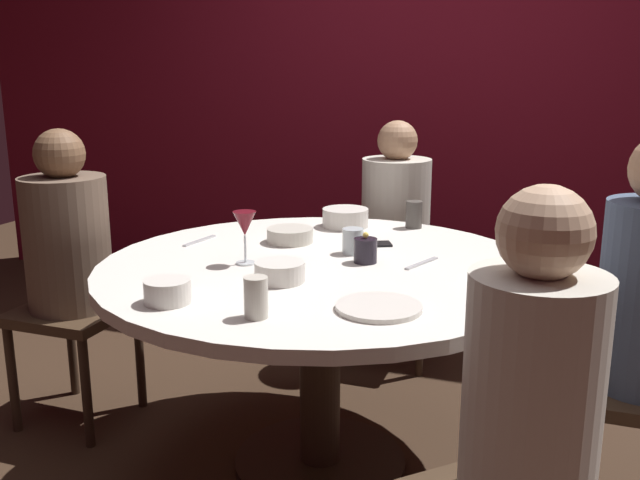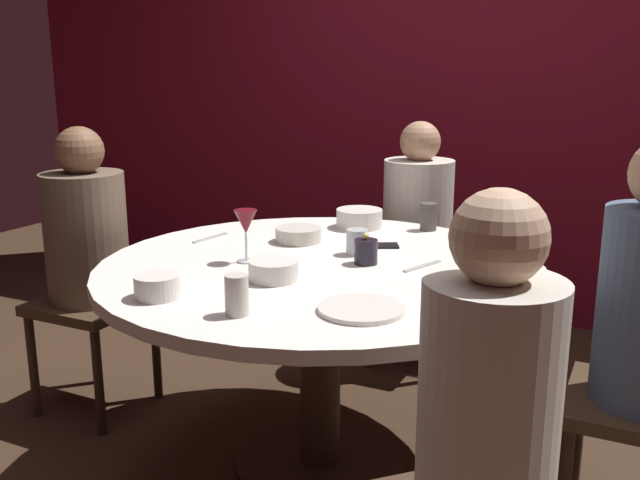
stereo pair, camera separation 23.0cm
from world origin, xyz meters
The scene contains 20 objects.
ground_plane centered at (0.00, 0.00, 0.00)m, with size 8.00×8.00×0.00m, color #382619.
back_wall centered at (0.00, 1.86, 1.30)m, with size 6.00×0.10×2.60m, color maroon.
dining_table centered at (0.00, 0.00, 0.61)m, with size 1.46×1.46×0.74m.
seated_diner_left centered at (-1.02, 0.00, 0.71)m, with size 0.40×0.40×1.15m.
seated_diner_back centered at (0.00, 1.03, 0.70)m, with size 0.40×0.40×1.14m.
seated_diner_front_right centered at (0.72, -0.72, 0.71)m, with size 0.57×0.57×1.16m.
candle_holder centered at (0.14, 0.06, 0.78)m, with size 0.08×0.08×0.10m.
wine_glass centered at (-0.23, -0.09, 0.87)m, with size 0.08×0.08×0.18m.
dinner_plate centered at (0.30, -0.37, 0.75)m, with size 0.23×0.23×0.01m, color silver.
cell_phone centered at (0.09, 0.29, 0.75)m, with size 0.07×0.14×0.01m, color black.
bowl_serving_large centered at (-0.26, -0.52, 0.78)m, with size 0.13×0.13×0.07m, color silver.
bowl_salad_center centered at (-0.20, 0.23, 0.77)m, with size 0.17×0.17×0.05m, color beige.
bowl_small_white centered at (-0.09, 0.55, 0.78)m, with size 0.18×0.18×0.07m, color silver.
bowl_sauce_side centered at (-0.05, -0.23, 0.77)m, with size 0.15×0.15×0.06m, color silver.
bowl_rice_portion centered at (0.60, -0.02, 0.77)m, with size 0.18×0.18×0.05m, color #B2ADA3.
cup_near_candle centered at (0.06, 0.16, 0.79)m, with size 0.07×0.07×0.09m, color silver.
cup_by_left_diner centered at (0.17, 0.63, 0.80)m, with size 0.07×0.07×0.11m, color #4C4742.
cup_by_right_diner centered at (0.02, -0.54, 0.80)m, with size 0.06×0.06×0.11m, color beige.
fork_near_plate centered at (-0.52, 0.13, 0.75)m, with size 0.02×0.18×0.01m, color #B7B7BC.
knife_near_plate centered at (0.32, 0.11, 0.75)m, with size 0.02×0.18×0.01m, color #B7B7BC.
Camera 2 is at (0.98, -2.01, 1.38)m, focal length 39.64 mm.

